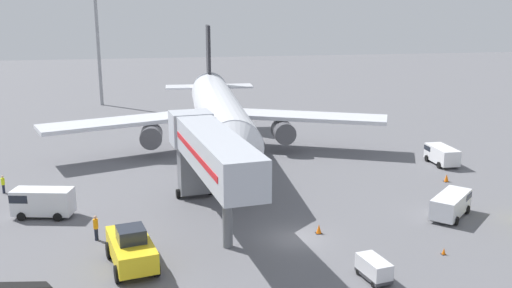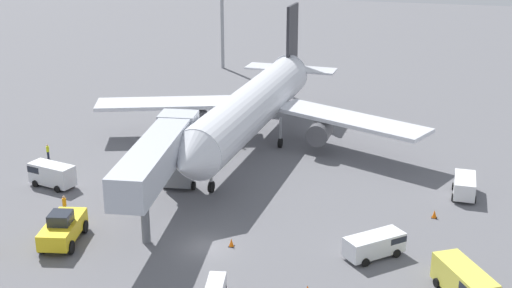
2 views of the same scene
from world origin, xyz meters
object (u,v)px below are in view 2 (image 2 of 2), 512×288
Objects in this scene: ground_crew_worker_midground at (64,205)px; safety_cone_alpha at (231,242)px; airplane_at_gate at (255,105)px; safety_cone_charlie at (434,214)px; pushback_tug at (63,228)px; service_van_mid_center at (465,185)px; ground_crew_worker_foreground at (48,151)px; service_van_near_center at (376,244)px; jet_bridge at (161,155)px; baggage_cart_far_right at (216,288)px; service_van_outer_right at (465,282)px; safety_cone_bravo at (307,288)px; service_van_near_left at (51,174)px.

ground_crew_worker_midground is 16.10m from safety_cone_alpha.
airplane_at_gate is 55.01× the size of safety_cone_charlie.
safety_cone_charlie is (29.11, 12.52, -0.91)m from pushback_tug.
service_van_mid_center reaches higher than ground_crew_worker_foreground.
airplane_at_gate is 27.58m from service_van_near_center.
safety_cone_alpha is (7.59, -4.29, -5.25)m from jet_bridge.
airplane_at_gate is at bearing 99.99° from baggage_cart_far_right.
service_van_outer_right is (25.54, -7.50, -4.29)m from jet_bridge.
service_van_near_center reaches higher than safety_cone_bravo.
service_van_mid_center is at bearing 61.51° from safety_cone_bravo.
service_van_near_left reaches higher than ground_crew_worker_foreground.
ground_crew_worker_midground is (-33.92, 5.10, -0.32)m from service_van_outer_right.
airplane_at_gate is 58.82× the size of safety_cone_alpha.
pushback_tug is 3.25× the size of ground_crew_worker_midground.
baggage_cart_far_right is 3.73× the size of safety_cone_alpha.
baggage_cart_far_right is at bearing -53.51° from jet_bridge.
safety_cone_bravo is at bearing -35.20° from safety_cone_alpha.
safety_cone_alpha is (15.97, -1.89, -0.64)m from ground_crew_worker_midground.
service_van_mid_center reaches higher than safety_cone_charlie.
airplane_at_gate is at bearing 125.14° from service_van_near_center.
jet_bridge is 18.30m from safety_cone_bravo.
service_van_mid_center is at bearing 63.73° from service_van_near_center.
baggage_cart_far_right is (-16.82, -4.29, -0.54)m from service_van_outer_right.
service_van_outer_right is 7.68× the size of safety_cone_charlie.
airplane_at_gate is 31.92m from baggage_cart_far_right.
service_van_near_left is at bearing 166.25° from jet_bridge.
safety_cone_alpha is at bearing -148.43° from safety_cone_charlie.
jet_bridge is at bearing -13.75° from service_van_near_left.
pushback_tug is 13.73m from safety_cone_alpha.
airplane_at_gate is at bearing 24.75° from ground_crew_worker_foreground.
service_van_near_center is (24.76, 4.20, -0.21)m from pushback_tug.
service_van_near_center is at bearing 6.71° from safety_cone_alpha.
service_van_outer_right is at bearing -10.13° from safety_cone_alpha.
service_van_near_center is 0.98× the size of service_van_near_left.
ground_crew_worker_midground is at bearing 171.45° from service_van_outer_right.
jet_bridge reaches higher than pushback_tug.
ground_crew_worker_midground reaches higher than safety_cone_charlie.
baggage_cart_far_right is (-17.17, -22.90, -0.33)m from service_van_mid_center.
ground_crew_worker_foreground is (-11.57, 17.04, -0.41)m from pushback_tug.
airplane_at_gate is 24.50m from safety_cone_alpha.
ground_crew_worker_foreground is (-26.10, 21.67, 0.11)m from baggage_cart_far_right.
jet_bridge reaches higher than service_van_outer_right.
service_van_near_left is 7.23m from ground_crew_worker_midground.
ground_crew_worker_foreground is 40.94m from safety_cone_charlie.
service_van_mid_center is 6.34m from safety_cone_charlie.
ground_crew_worker_foreground is (-20.61, -9.50, -4.05)m from airplane_at_gate.
ground_crew_worker_midground is (-34.28, -13.51, -0.11)m from service_van_mid_center.
service_van_near_left is 6.54× the size of safety_cone_charlie.
pushback_tug is 8.00× the size of safety_cone_charlie.
service_van_near_left is (-12.98, 3.17, -4.30)m from jet_bridge.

